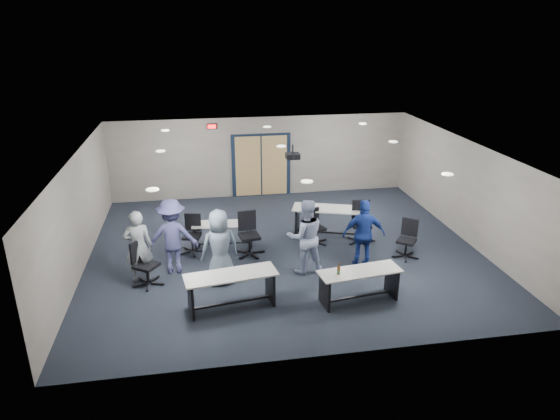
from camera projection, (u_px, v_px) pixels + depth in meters
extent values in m
plane|color=black|center=(284.00, 250.00, 13.16)|extent=(10.00, 10.00, 0.00)
cube|color=slate|center=(261.00, 157.00, 16.82)|extent=(10.00, 0.04, 2.70)
cube|color=slate|center=(331.00, 290.00, 8.54)|extent=(10.00, 0.04, 2.70)
cube|color=slate|center=(79.00, 214.00, 11.89)|extent=(0.04, 9.00, 2.70)
cube|color=slate|center=(466.00, 191.00, 13.47)|extent=(0.04, 9.00, 2.70)
cube|color=white|center=(285.00, 150.00, 12.20)|extent=(10.00, 9.00, 0.04)
cube|color=black|center=(261.00, 166.00, 16.90)|extent=(2.00, 0.06, 2.20)
cube|color=tan|center=(248.00, 166.00, 16.82)|extent=(0.85, 0.04, 2.05)
cube|color=tan|center=(274.00, 165.00, 16.96)|extent=(0.85, 0.04, 2.05)
cube|color=black|center=(212.00, 126.00, 16.13)|extent=(0.32, 0.05, 0.18)
cube|color=#FF0C0C|center=(212.00, 127.00, 16.11)|extent=(0.26, 0.02, 0.12)
cylinder|color=black|center=(293.00, 149.00, 12.75)|extent=(0.04, 0.04, 0.24)
cube|color=black|center=(293.00, 156.00, 12.81)|extent=(0.35, 0.30, 0.14)
cylinder|color=black|center=(294.00, 158.00, 12.68)|extent=(0.08, 0.03, 0.08)
cube|color=beige|center=(231.00, 275.00, 10.27)|extent=(1.99, 0.92, 0.03)
cube|color=black|center=(191.00, 298.00, 10.16)|extent=(0.14, 0.59, 0.74)
cube|color=black|center=(270.00, 285.00, 10.66)|extent=(0.14, 0.59, 0.74)
cube|color=black|center=(232.00, 302.00, 10.50)|extent=(1.69, 0.31, 0.04)
cube|color=beige|center=(360.00, 271.00, 10.53)|extent=(1.84, 0.82, 0.03)
cube|color=black|center=(325.00, 292.00, 10.44)|extent=(0.12, 0.54, 0.69)
cube|color=black|center=(392.00, 281.00, 10.88)|extent=(0.12, 0.54, 0.69)
cube|color=black|center=(358.00, 296.00, 10.75)|extent=(1.57, 0.26, 0.04)
cube|color=beige|center=(223.00, 224.00, 13.14)|extent=(1.67, 0.69, 0.03)
cube|color=black|center=(196.00, 236.00, 13.20)|extent=(0.09, 0.50, 0.63)
cube|color=black|center=(251.00, 234.00, 13.31)|extent=(0.09, 0.50, 0.63)
cube|color=black|center=(224.00, 243.00, 13.33)|extent=(1.45, 0.17, 0.04)
cylinder|color=#AA3016|center=(247.00, 221.00, 13.16)|extent=(0.07, 0.07, 0.11)
cube|color=beige|center=(331.00, 209.00, 13.70)|extent=(2.18, 1.31, 0.03)
cube|color=black|center=(297.00, 221.00, 13.98)|extent=(0.26, 0.62, 0.80)
cube|color=black|center=(363.00, 225.00, 13.71)|extent=(0.26, 0.62, 0.80)
cube|color=black|center=(330.00, 232.00, 13.95)|extent=(1.76, 0.64, 0.05)
imported|color=gray|center=(138.00, 247.00, 11.30)|extent=(0.67, 0.47, 1.74)
imported|color=slate|center=(220.00, 247.00, 11.22)|extent=(0.96, 0.73, 1.77)
imported|color=#9AA9CC|center=(305.00, 237.00, 11.71)|extent=(0.91, 0.72, 1.83)
imported|color=navy|center=(364.00, 234.00, 11.95)|extent=(1.06, 0.55, 1.74)
imported|color=#3F4172|center=(172.00, 236.00, 11.72)|extent=(1.21, 0.73, 1.83)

